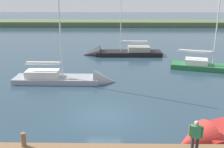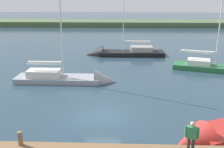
{
  "view_description": "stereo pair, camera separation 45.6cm",
  "coord_description": "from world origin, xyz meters",
  "px_view_note": "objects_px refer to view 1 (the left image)",
  "views": [
    {
      "loc": [
        -0.83,
        16.13,
        7.74
      ],
      "look_at": [
        -0.51,
        -3.42,
        1.82
      ],
      "focal_mm": 42.92,
      "sensor_mm": 36.0,
      "label": 1
    },
    {
      "loc": [
        -1.29,
        16.11,
        7.74
      ],
      "look_at": [
        -0.51,
        -3.42,
        1.82
      ],
      "focal_mm": 42.92,
      "sensor_mm": 36.0,
      "label": 2
    }
  ],
  "objects_px": {
    "mooring_post_near": "(23,140)",
    "person_on_dock": "(196,135)",
    "sailboat_outer_mooring": "(72,80)",
    "sailboat_behind_pier": "(117,54)",
    "sailboat_mid_channel": "(222,69)"
  },
  "relations": [
    {
      "from": "mooring_post_near",
      "to": "sailboat_mid_channel",
      "type": "relative_size",
      "value": 0.07
    },
    {
      "from": "sailboat_outer_mooring",
      "to": "sailboat_behind_pier",
      "type": "relative_size",
      "value": 0.95
    },
    {
      "from": "mooring_post_near",
      "to": "sailboat_outer_mooring",
      "type": "bearing_deg",
      "value": -92.15
    },
    {
      "from": "sailboat_mid_channel",
      "to": "sailboat_behind_pier",
      "type": "bearing_deg",
      "value": 163.67
    },
    {
      "from": "mooring_post_near",
      "to": "person_on_dock",
      "type": "distance_m",
      "value": 8.04
    },
    {
      "from": "sailboat_mid_channel",
      "to": "person_on_dock",
      "type": "relative_size",
      "value": 5.69
    },
    {
      "from": "sailboat_behind_pier",
      "to": "sailboat_mid_channel",
      "type": "relative_size",
      "value": 1.27
    },
    {
      "from": "sailboat_behind_pier",
      "to": "person_on_dock",
      "type": "distance_m",
      "value": 23.59
    },
    {
      "from": "sailboat_mid_channel",
      "to": "person_on_dock",
      "type": "distance_m",
      "value": 17.87
    },
    {
      "from": "sailboat_outer_mooring",
      "to": "sailboat_mid_channel",
      "type": "distance_m",
      "value": 15.47
    },
    {
      "from": "sailboat_behind_pier",
      "to": "sailboat_mid_channel",
      "type": "distance_m",
      "value": 13.04
    },
    {
      "from": "sailboat_outer_mooring",
      "to": "sailboat_behind_pier",
      "type": "bearing_deg",
      "value": 70.6
    },
    {
      "from": "mooring_post_near",
      "to": "sailboat_mid_channel",
      "type": "bearing_deg",
      "value": -134.43
    },
    {
      "from": "sailboat_mid_channel",
      "to": "person_on_dock",
      "type": "height_order",
      "value": "sailboat_mid_channel"
    },
    {
      "from": "sailboat_mid_channel",
      "to": "mooring_post_near",
      "type": "bearing_deg",
      "value": -117.91
    }
  ]
}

